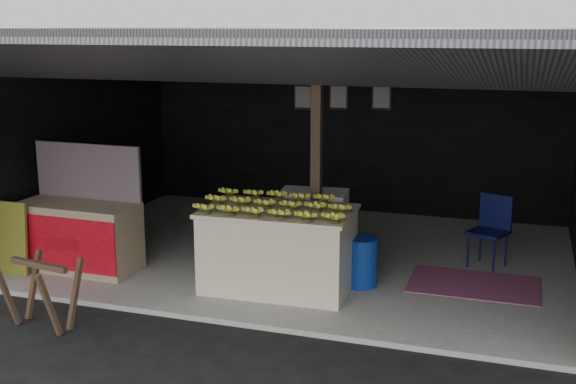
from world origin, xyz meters
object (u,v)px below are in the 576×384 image
(banana_table, at_px, (278,249))
(plastic_chair, at_px, (492,224))
(neighbor_stall, at_px, (79,233))
(water_barrel, at_px, (361,263))
(white_crate, at_px, (313,227))
(sawhorse, at_px, (40,287))

(banana_table, distance_m, plastic_chair, 2.82)
(neighbor_stall, xyz_separation_m, water_barrel, (3.49, 0.51, -0.19))
(neighbor_stall, bearing_deg, water_barrel, 9.55)
(plastic_chair, bearing_deg, white_crate, -142.69)
(water_barrel, height_order, plastic_chair, plastic_chair)
(sawhorse, xyz_separation_m, plastic_chair, (4.26, 3.37, 0.14))
(white_crate, bearing_deg, sawhorse, -132.85)
(sawhorse, bearing_deg, neighbor_stall, 120.88)
(sawhorse, height_order, water_barrel, sawhorse)
(neighbor_stall, distance_m, water_barrel, 3.53)
(white_crate, relative_size, neighbor_stall, 0.60)
(banana_table, bearing_deg, plastic_chair, 33.72)
(white_crate, relative_size, plastic_chair, 1.03)
(neighbor_stall, relative_size, sawhorse, 2.10)
(banana_table, relative_size, white_crate, 1.87)
(neighbor_stall, bearing_deg, plastic_chair, 21.14)
(neighbor_stall, xyz_separation_m, plastic_chair, (4.89, 1.77, 0.07))
(white_crate, xyz_separation_m, sawhorse, (-2.08, -2.77, -0.08))
(water_barrel, bearing_deg, banana_table, -156.75)
(sawhorse, bearing_deg, white_crate, 62.57)
(banana_table, distance_m, neighbor_stall, 2.60)
(banana_table, relative_size, water_barrel, 3.15)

